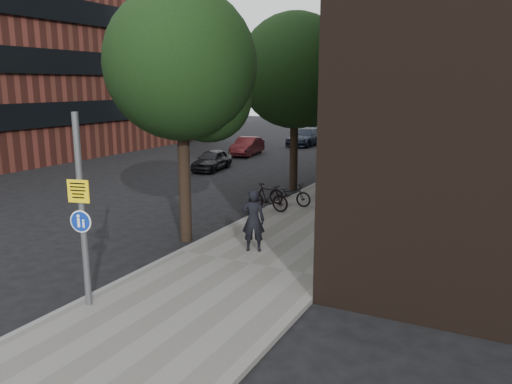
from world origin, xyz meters
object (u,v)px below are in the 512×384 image
Objects in this scene: parked_bike_facade_near at (374,203)px; parked_car_near at (212,160)px; pedestrian at (253,220)px; signpost at (82,211)px.

parked_car_near reaches higher than parked_bike_facade_near.
parked_car_near is at bearing -75.66° from pedestrian.
parked_bike_facade_near is 12.15m from parked_car_near.
signpost is at bearing 49.83° from pedestrian.
parked_car_near is (-10.60, 5.94, 0.03)m from parked_bike_facade_near.
pedestrian is 5.99m from parked_bike_facade_near.
pedestrian is (1.52, 4.72, -1.17)m from signpost.
parked_bike_facade_near is 0.48× the size of parked_car_near.
signpost is 11.05m from parked_bike_facade_near.
signpost reaches higher than parked_car_near.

